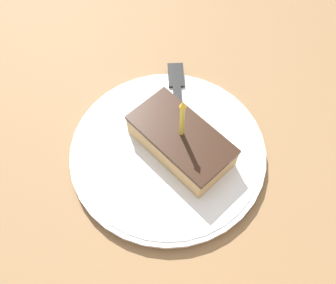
% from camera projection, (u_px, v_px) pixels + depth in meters
% --- Properties ---
extents(ground_plane, '(2.40, 2.40, 0.04)m').
position_uv_depth(ground_plane, '(173.00, 166.00, 0.56)').
color(ground_plane, olive).
rests_on(ground_plane, ground).
extents(plate, '(0.27, 0.27, 0.02)m').
position_uv_depth(plate, '(168.00, 152.00, 0.54)').
color(plate, silver).
rests_on(plate, ground_plane).
extents(cake_slice, '(0.07, 0.14, 0.11)m').
position_uv_depth(cake_slice, '(181.00, 141.00, 0.52)').
color(cake_slice, tan).
rests_on(cake_slice, plate).
extents(fork, '(0.12, 0.14, 0.00)m').
position_uv_depth(fork, '(178.00, 101.00, 0.57)').
color(fork, '#262626').
rests_on(fork, plate).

